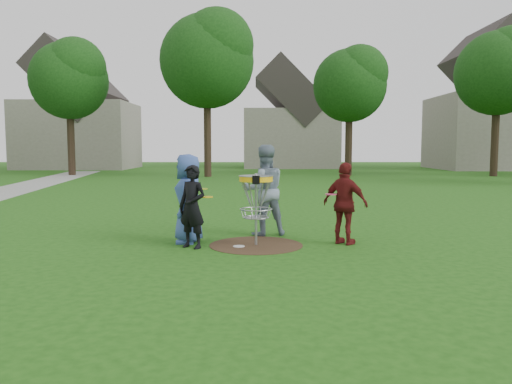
{
  "coord_description": "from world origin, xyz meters",
  "views": [
    {
      "loc": [
        0.0,
        -9.45,
        1.9
      ],
      "look_at": [
        0.0,
        0.3,
        1.0
      ],
      "focal_mm": 35.0,
      "sensor_mm": 36.0,
      "label": 1
    }
  ],
  "objects_px": {
    "player_grey": "(264,190)",
    "disc_golf_basket": "(256,192)",
    "player_blue": "(188,199)",
    "player_black": "(192,207)",
    "player_maroon": "(345,204)"
  },
  "relations": [
    {
      "from": "player_grey",
      "to": "disc_golf_basket",
      "type": "bearing_deg",
      "value": 67.35
    },
    {
      "from": "player_black",
      "to": "disc_golf_basket",
      "type": "xyz_separation_m",
      "value": [
        1.19,
        0.25,
        0.24
      ]
    },
    {
      "from": "player_blue",
      "to": "player_black",
      "type": "height_order",
      "value": "player_blue"
    },
    {
      "from": "player_black",
      "to": "player_maroon",
      "type": "relative_size",
      "value": 0.98
    },
    {
      "from": "player_blue",
      "to": "disc_golf_basket",
      "type": "bearing_deg",
      "value": 81.55
    },
    {
      "from": "player_black",
      "to": "player_grey",
      "type": "relative_size",
      "value": 0.81
    },
    {
      "from": "player_black",
      "to": "player_maroon",
      "type": "xyz_separation_m",
      "value": [
        2.91,
        0.34,
        0.02
      ]
    },
    {
      "from": "player_blue",
      "to": "disc_golf_basket",
      "type": "xyz_separation_m",
      "value": [
        1.32,
        -0.25,
        0.15
      ]
    },
    {
      "from": "player_grey",
      "to": "player_maroon",
      "type": "bearing_deg",
      "value": 132.44
    },
    {
      "from": "player_maroon",
      "to": "player_black",
      "type": "bearing_deg",
      "value": 45.41
    },
    {
      "from": "player_grey",
      "to": "disc_golf_basket",
      "type": "xyz_separation_m",
      "value": [
        -0.17,
        -1.13,
        0.05
      ]
    },
    {
      "from": "player_blue",
      "to": "player_black",
      "type": "relative_size",
      "value": 1.12
    },
    {
      "from": "player_maroon",
      "to": "player_blue",
      "type": "bearing_deg",
      "value": 35.83
    },
    {
      "from": "player_blue",
      "to": "player_black",
      "type": "bearing_deg",
      "value": 17.69
    },
    {
      "from": "player_grey",
      "to": "disc_golf_basket",
      "type": "relative_size",
      "value": 1.4
    }
  ]
}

